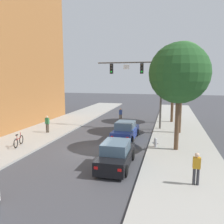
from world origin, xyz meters
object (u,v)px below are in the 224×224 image
street_tree_nearest (179,73)px  street_tree_third (174,71)px  pedestrian_sidewalk_left_walker (47,123)px  street_tree_second (182,65)px  bicycle_leaning (19,141)px  pedestrian_crossing_road (121,114)px  pedestrian_sidewalk_right_walker (196,167)px  fire_hydrant (155,142)px  traffic_signal_mast (142,78)px  car_following_black (116,155)px  car_lead_blue (126,131)px

street_tree_nearest → street_tree_third: (-0.26, 10.82, 0.49)m
pedestrian_sidewalk_left_walker → street_tree_second: 13.84m
pedestrian_sidewalk_left_walker → bicycle_leaning: pedestrian_sidewalk_left_walker is taller
pedestrian_crossing_road → pedestrian_sidewalk_right_walker: bearing=-65.5°
pedestrian_sidewalk_left_walker → street_tree_nearest: size_ratio=0.21×
bicycle_leaning → fire_hydrant: (10.27, 2.41, -0.03)m
bicycle_leaning → traffic_signal_mast: bearing=46.9°
bicycle_leaning → fire_hydrant: size_ratio=2.40×
pedestrian_crossing_road → car_following_black: bearing=-78.8°
bicycle_leaning → street_tree_third: 18.26m
pedestrian_sidewalk_right_walker → pedestrian_crossing_road: bearing=114.5°
car_lead_blue → pedestrian_sidewalk_left_walker: pedestrian_sidewalk_left_walker is taller
traffic_signal_mast → street_tree_second: bearing=-19.7°
pedestrian_sidewalk_right_walker → street_tree_third: size_ratio=0.20×
bicycle_leaning → street_tree_second: 15.58m
car_following_black → pedestrian_crossing_road: size_ratio=2.60×
pedestrian_sidewalk_left_walker → street_tree_third: bearing=36.2°
street_tree_nearest → street_tree_third: size_ratio=0.95×
car_lead_blue → bicycle_leaning: size_ratio=2.49×
street_tree_second → street_tree_third: bearing=97.0°
pedestrian_sidewalk_right_walker → street_tree_nearest: bearing=98.4°
pedestrian_crossing_road → bicycle_leaning: 13.67m
car_following_black → pedestrian_crossing_road: (-2.84, 14.30, 0.19)m
pedestrian_sidewalk_left_walker → fire_hydrant: 10.61m
pedestrian_sidewalk_right_walker → street_tree_second: (-0.41, 10.95, 5.50)m
fire_hydrant → car_lead_blue: bearing=141.5°
fire_hydrant → street_tree_third: size_ratio=0.09×
pedestrian_sidewalk_right_walker → street_tree_nearest: size_ratio=0.21×
traffic_signal_mast → fire_hydrant: 8.36m
car_following_black → pedestrian_crossing_road: bearing=101.2°
pedestrian_sidewalk_left_walker → pedestrian_crossing_road: size_ratio=1.00×
pedestrian_sidewalk_left_walker → street_tree_nearest: 12.98m
pedestrian_sidewalk_right_walker → pedestrian_sidewalk_left_walker: bearing=148.5°
pedestrian_crossing_road → street_tree_third: street_tree_third is taller
fire_hydrant → street_tree_nearest: (1.51, -0.24, 5.18)m
pedestrian_sidewalk_left_walker → pedestrian_sidewalk_right_walker: bearing=-31.5°
pedestrian_sidewalk_right_walker → bicycle_leaning: size_ratio=0.95×
car_following_black → pedestrian_sidewalk_left_walker: bearing=143.3°
car_lead_blue → car_following_black: size_ratio=1.01×
street_tree_nearest → street_tree_second: (0.41, 5.44, 0.87)m
pedestrian_crossing_road → street_tree_third: 8.14m
bicycle_leaning → fire_hydrant: bicycle_leaning is taller
traffic_signal_mast → car_following_black: bearing=-91.2°
street_tree_nearest → street_tree_second: size_ratio=0.90×
pedestrian_sidewalk_left_walker → bicycle_leaning: 4.50m
pedestrian_sidewalk_left_walker → bicycle_leaning: size_ratio=0.95×
bicycle_leaning → street_tree_nearest: 13.04m
pedestrian_crossing_road → street_tree_nearest: bearing=-58.2°
pedestrian_crossing_road → pedestrian_sidewalk_right_walker: 17.50m
traffic_signal_mast → pedestrian_sidewalk_right_walker: traffic_signal_mast is taller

